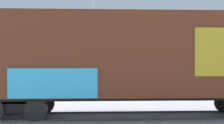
{
  "coord_description": "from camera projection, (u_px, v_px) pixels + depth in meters",
  "views": [
    {
      "loc": [
        -2.47,
        -10.92,
        2.43
      ],
      "look_at": [
        -2.19,
        2.49,
        2.34
      ],
      "focal_mm": 40.71,
      "sensor_mm": 36.0,
      "label": 1
    }
  ],
  "objects": [
    {
      "name": "ground_plane",
      "position": [
        164.0,
        116.0,
        10.99
      ],
      "size": [
        260.0,
        260.0,
        0.0
      ],
      "primitive_type": "plane",
      "color": "silver"
    },
    {
      "name": "track",
      "position": [
        133.0,
        116.0,
        10.95
      ],
      "size": [
        60.02,
        3.41,
        0.08
      ],
      "color": "#4C4742",
      "rests_on": "ground_plane"
    },
    {
      "name": "freight_car",
      "position": [
        138.0,
        57.0,
        10.94
      ],
      "size": [
        16.21,
        3.4,
        4.56
      ],
      "color": "#5B2B19",
      "rests_on": "ground_plane"
    },
    {
      "name": "flagpole",
      "position": [
        96.0,
        14.0,
        20.01
      ],
      "size": [
        0.9,
        1.34,
        9.77
      ],
      "color": "silver",
      "rests_on": "ground_plane"
    },
    {
      "name": "hillside",
      "position": [
        116.0,
        51.0,
        70.83
      ],
      "size": [
        126.48,
        33.08,
        14.79
      ],
      "color": "gray",
      "rests_on": "ground_plane"
    },
    {
      "name": "parked_car_red",
      "position": [
        99.0,
        84.0,
        17.33
      ],
      "size": [
        4.51,
        2.29,
        1.57
      ],
      "color": "#B21E1E",
      "rests_on": "ground_plane"
    },
    {
      "name": "parked_car_tan",
      "position": [
        180.0,
        84.0,
        16.8
      ],
      "size": [
        4.93,
        2.39,
        1.72
      ],
      "color": "#9E8966",
      "rests_on": "ground_plane"
    }
  ]
}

